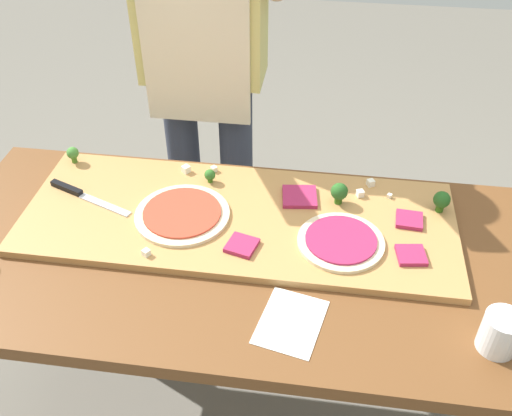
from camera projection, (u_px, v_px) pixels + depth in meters
The scene contains 23 objects.
ground_plane at pixel (242, 408), 1.97m from camera, with size 8.00×8.00×0.00m, color #6B665B.
prep_table at pixel (238, 277), 1.56m from camera, with size 1.61×0.76×0.74m.
cutting_board at pixel (238, 218), 1.58m from camera, with size 1.18×0.45×0.02m, color #B27F47.
chefs_knife at pixel (79, 193), 1.64m from camera, with size 0.27×0.12×0.02m.
pizza_whole_beet_magenta at pixel (341, 241), 1.48m from camera, with size 0.23×0.23×0.02m.
pizza_whole_tomato_red at pixel (182, 214), 1.56m from camera, with size 0.26×0.26×0.02m.
pizza_slice_far_right at pixel (242, 245), 1.47m from camera, with size 0.07×0.07×0.01m, color #9E234C.
pizza_slice_center at pixel (411, 255), 1.44m from camera, with size 0.07×0.07×0.01m, color #9E234C.
pizza_slice_near_right at pixel (300, 197), 1.62m from camera, with size 0.10×0.10×0.01m, color #9E234C.
pizza_slice_near_left at pixel (409, 220), 1.54m from camera, with size 0.07×0.07×0.01m, color #9E234C.
broccoli_floret_front_left at pixel (339, 192), 1.59m from camera, with size 0.05×0.05×0.06m.
broccoli_floret_front_right at pixel (210, 175), 1.67m from camera, with size 0.03×0.03×0.04m.
broccoli_floret_back_mid at pixel (73, 154), 1.75m from camera, with size 0.04×0.04×0.05m.
broccoli_floret_front_mid at pixel (442, 200), 1.56m from camera, with size 0.05×0.05×0.06m.
cheese_crumble_a at pixel (360, 193), 1.63m from camera, with size 0.02×0.02×0.02m, color white.
cheese_crumble_b at pixel (214, 169), 1.72m from camera, with size 0.02×0.02×0.02m, color silver.
cheese_crumble_c at pixel (371, 183), 1.67m from camera, with size 0.02×0.02×0.02m, color white.
cheese_crumble_d at pixel (146, 253), 1.44m from camera, with size 0.02×0.02×0.02m, color white.
cheese_crumble_e at pixel (186, 169), 1.72m from camera, with size 0.02×0.02×0.02m, color white.
cheese_crumble_f at pixel (389, 196), 1.63m from camera, with size 0.01×0.01×0.01m, color silver.
flour_cup at pixel (500, 334), 1.23m from camera, with size 0.08×0.08×0.10m.
recipe_note at pixel (291, 322), 1.31m from camera, with size 0.14×0.18×0.00m, color white.
cook_center at pixel (203, 49), 1.86m from camera, with size 0.54×0.39×1.67m.
Camera 1 is at (0.20, -1.07, 1.78)m, focal length 40.23 mm.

